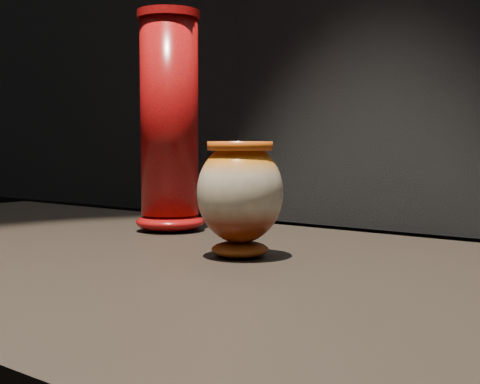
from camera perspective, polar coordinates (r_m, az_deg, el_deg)
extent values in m
cube|color=black|center=(0.91, -4.23, -7.30)|extent=(2.00, 0.80, 0.05)
ellipsoid|color=maroon|center=(0.92, 0.00, -4.90)|extent=(0.10, 0.10, 0.02)
ellipsoid|color=beige|center=(0.91, 0.00, -0.06)|extent=(0.15, 0.15, 0.14)
cylinder|color=orange|center=(0.91, 0.00, 3.94)|extent=(0.11, 0.11, 0.01)
ellipsoid|color=red|center=(1.21, -5.98, -2.56)|extent=(0.13, 0.13, 0.03)
cylinder|color=red|center=(1.20, -6.05, 6.35)|extent=(0.11, 0.11, 0.35)
cylinder|color=red|center=(1.22, -6.11, 14.78)|extent=(0.12, 0.12, 0.01)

